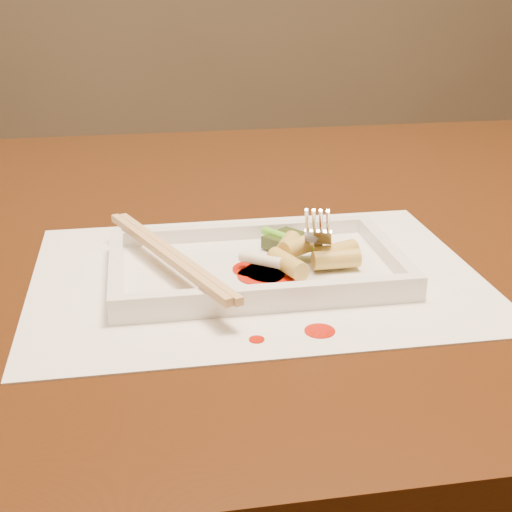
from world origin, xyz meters
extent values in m
cube|color=black|center=(0.00, 0.00, 0.73)|extent=(1.40, 0.90, 0.04)
cube|color=white|center=(-0.03, -0.16, 0.75)|extent=(0.40, 0.30, 0.00)
cylinder|color=#B01405|center=(0.00, -0.27, 0.75)|extent=(0.02, 0.02, 0.00)
cylinder|color=#B01405|center=(-0.05, -0.28, 0.75)|extent=(0.01, 0.01, 0.00)
cube|color=white|center=(-0.03, -0.16, 0.76)|extent=(0.26, 0.16, 0.01)
cube|color=white|center=(-0.03, -0.08, 0.77)|extent=(0.26, 0.01, 0.01)
cube|color=white|center=(-0.03, -0.23, 0.77)|extent=(0.26, 0.01, 0.01)
cube|color=white|center=(-0.15, -0.16, 0.77)|extent=(0.01, 0.14, 0.01)
cube|color=white|center=(0.10, -0.16, 0.77)|extent=(0.01, 0.14, 0.01)
cube|color=black|center=(0.01, -0.12, 0.77)|extent=(0.05, 0.05, 0.01)
cylinder|color=#EAEACC|center=(-0.03, -0.17, 0.77)|extent=(0.04, 0.03, 0.01)
cylinder|color=#4AAC1B|center=(0.01, -0.14, 0.77)|extent=(0.06, 0.08, 0.01)
cube|color=tan|center=(-0.11, -0.16, 0.78)|extent=(0.09, 0.21, 0.01)
cube|color=tan|center=(-0.10, -0.16, 0.78)|extent=(0.09, 0.21, 0.01)
cylinder|color=#B01405|center=(-0.03, -0.16, 0.76)|extent=(0.04, 0.04, 0.00)
cylinder|color=#B01405|center=(-0.03, -0.18, 0.76)|extent=(0.04, 0.04, 0.00)
cylinder|color=#B01405|center=(-0.02, -0.17, 0.76)|extent=(0.05, 0.05, 0.00)
cylinder|color=#D1C161|center=(0.00, -0.14, 0.77)|extent=(0.03, 0.04, 0.02)
cylinder|color=#D1C161|center=(0.04, -0.18, 0.77)|extent=(0.04, 0.02, 0.02)
cylinder|color=#D1C161|center=(0.01, -0.15, 0.78)|extent=(0.04, 0.04, 0.02)
cylinder|color=#D1C161|center=(0.00, -0.18, 0.77)|extent=(0.03, 0.05, 0.02)
cylinder|color=#D1C161|center=(0.04, -0.16, 0.77)|extent=(0.04, 0.03, 0.02)
camera|label=1|loc=(-0.13, -0.74, 1.01)|focal=50.00mm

